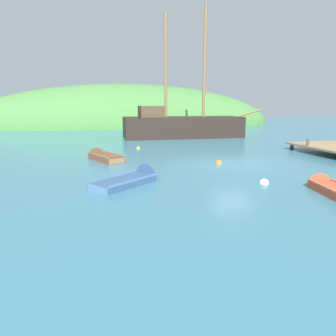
{
  "coord_description": "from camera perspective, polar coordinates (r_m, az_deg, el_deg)",
  "views": [
    {
      "loc": [
        -7.63,
        -15.42,
        3.27
      ],
      "look_at": [
        -4.21,
        -1.52,
        0.25
      ],
      "focal_mm": 31.97,
      "sensor_mm": 36.0,
      "label": 1
    }
  ],
  "objects": [
    {
      "name": "buoy_yellow",
      "position": [
        23.15,
        -5.68,
        3.73
      ],
      "size": [
        0.29,
        0.29,
        0.29
      ],
      "primitive_type": "sphere",
      "color": "yellow",
      "rests_on": "ground"
    },
    {
      "name": "shore_hill",
      "position": [
        50.19,
        -7.7,
        8.06
      ],
      "size": [
        49.84,
        18.39,
        13.17
      ],
      "primitive_type": "ellipsoid",
      "color": "#477F3D",
      "rests_on": "ground"
    },
    {
      "name": "rowboat_far",
      "position": [
        18.78,
        -12.45,
        1.97
      ],
      "size": [
        2.37,
        3.51,
        1.04
      ],
      "rotation": [
        0.0,
        0.0,
        2.0
      ],
      "color": "brown",
      "rests_on": "ground"
    },
    {
      "name": "buoy_orange",
      "position": [
        17.34,
        9.64,
        0.86
      ],
      "size": [
        0.38,
        0.38,
        0.38
      ],
      "primitive_type": "sphere",
      "color": "orange",
      "rests_on": "ground"
    },
    {
      "name": "ground_plane",
      "position": [
        17.51,
        12.29,
        0.87
      ],
      "size": [
        120.0,
        120.0,
        0.0
      ],
      "primitive_type": "plane",
      "color": "teal"
    },
    {
      "name": "sailing_ship",
      "position": [
        31.07,
        2.61,
        7.43
      ],
      "size": [
        14.75,
        4.21,
        13.76
      ],
      "rotation": [
        0.0,
        0.0,
        -0.02
      ],
      "color": "black",
      "rests_on": "ground"
    },
    {
      "name": "buoy_white",
      "position": [
        13.38,
        17.83,
        -2.82
      ],
      "size": [
        0.42,
        0.42,
        0.42
      ],
      "primitive_type": "sphere",
      "color": "white",
      "rests_on": "ground"
    },
    {
      "name": "rowboat_center",
      "position": [
        13.08,
        -6.25,
        -2.29
      ],
      "size": [
        3.48,
        3.13,
        1.23
      ],
      "rotation": [
        0.0,
        0.0,
        0.67
      ],
      "color": "#335175",
      "rests_on": "ground"
    },
    {
      "name": "rowboat_near_dock",
      "position": [
        13.01,
        28.68,
        -3.74
      ],
      "size": [
        1.62,
        3.66,
        0.97
      ],
      "rotation": [
        0.0,
        0.0,
        1.39
      ],
      "color": "#C64C2D",
      "rests_on": "ground"
    }
  ]
}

